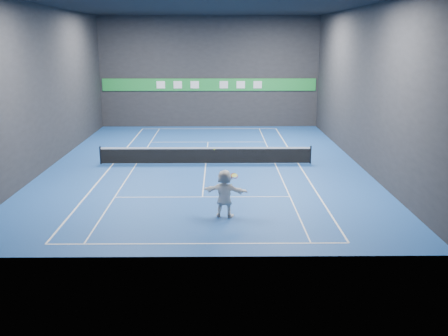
{
  "coord_description": "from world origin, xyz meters",
  "views": [
    {
      "loc": [
        0.77,
        -28.66,
        7.19
      ],
      "look_at": [
        1.01,
        -6.78,
        1.5
      ],
      "focal_mm": 40.0,
      "sensor_mm": 36.0,
      "label": 1
    }
  ],
  "objects_px": {
    "tennis_ball": "(214,149)",
    "tennis_net": "(206,155)",
    "player": "(225,193)",
    "tennis_racket": "(234,177)"
  },
  "relations": [
    {
      "from": "player",
      "to": "tennis_racket",
      "type": "relative_size",
      "value": 2.92
    },
    {
      "from": "tennis_ball",
      "to": "tennis_racket",
      "type": "relative_size",
      "value": 0.09
    },
    {
      "from": "player",
      "to": "tennis_ball",
      "type": "distance_m",
      "value": 1.91
    },
    {
      "from": "tennis_ball",
      "to": "tennis_net",
      "type": "xyz_separation_m",
      "value": [
        -0.6,
        9.09,
        -2.34
      ]
    },
    {
      "from": "tennis_ball",
      "to": "tennis_racket",
      "type": "xyz_separation_m",
      "value": [
        0.79,
        0.09,
        -1.18
      ]
    },
    {
      "from": "tennis_ball",
      "to": "tennis_net",
      "type": "height_order",
      "value": "tennis_ball"
    },
    {
      "from": "player",
      "to": "tennis_net",
      "type": "bearing_deg",
      "value": -70.53
    },
    {
      "from": "player",
      "to": "tennis_ball",
      "type": "height_order",
      "value": "tennis_ball"
    },
    {
      "from": "tennis_net",
      "to": "tennis_racket",
      "type": "bearing_deg",
      "value": -81.23
    },
    {
      "from": "tennis_ball",
      "to": "tennis_net",
      "type": "bearing_deg",
      "value": 93.76
    }
  ]
}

